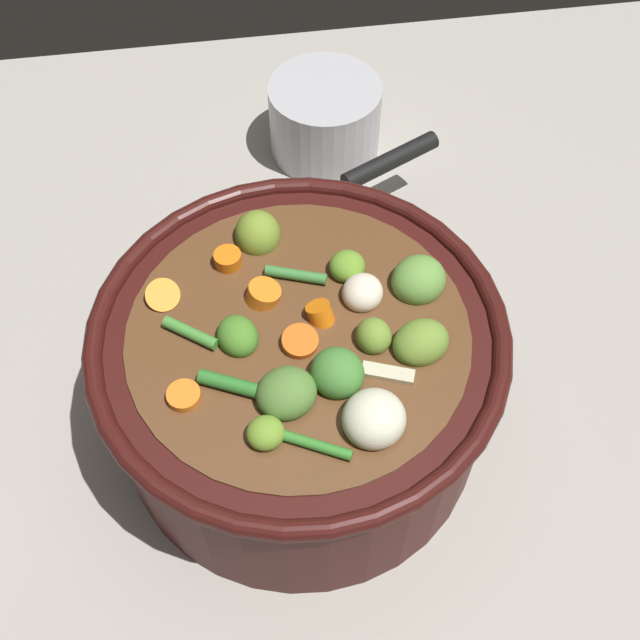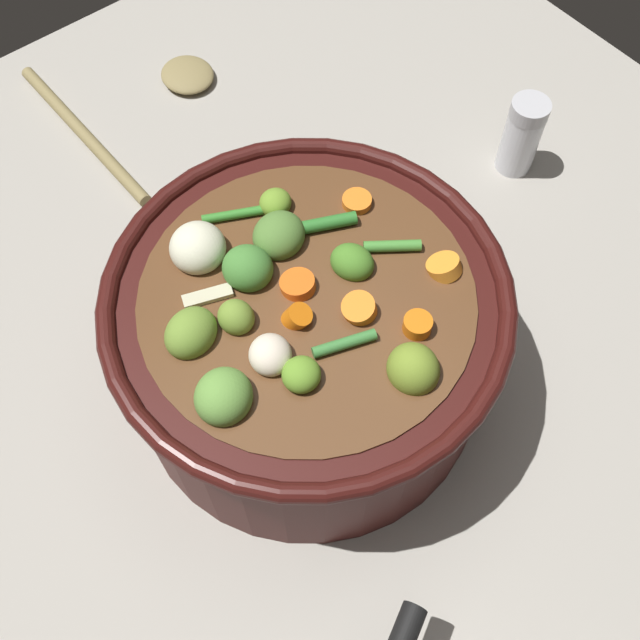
% 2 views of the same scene
% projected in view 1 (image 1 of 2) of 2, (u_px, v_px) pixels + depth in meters
% --- Properties ---
extents(ground_plane, '(1.10, 1.10, 0.00)m').
position_uv_depth(ground_plane, '(302.00, 420.00, 0.70)').
color(ground_plane, '#9E998E').
extents(cooking_pot, '(0.32, 0.32, 0.16)m').
position_uv_depth(cooking_pot, '(300.00, 375.00, 0.64)').
color(cooking_pot, '#38110F').
rests_on(cooking_pot, ground_plane).
extents(small_saucepan, '(0.16, 0.19, 0.08)m').
position_uv_depth(small_saucepan, '(326.00, 120.00, 0.86)').
color(small_saucepan, '#ADADB2').
rests_on(small_saucepan, ground_plane).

